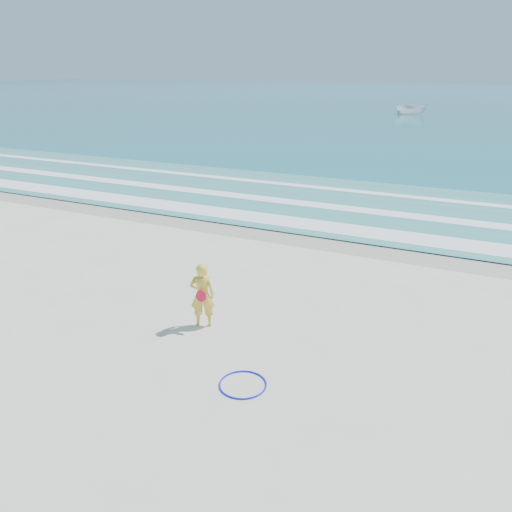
% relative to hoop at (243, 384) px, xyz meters
% --- Properties ---
extents(ground, '(400.00, 400.00, 0.00)m').
position_rel_hoop_xyz_m(ground, '(-1.78, 0.09, -0.02)').
color(ground, silver).
rests_on(ground, ground).
extents(wet_sand, '(400.00, 2.40, 0.00)m').
position_rel_hoop_xyz_m(wet_sand, '(-1.78, 9.09, -0.01)').
color(wet_sand, '#B2A893').
rests_on(wet_sand, ground).
extents(ocean, '(400.00, 190.00, 0.04)m').
position_rel_hoop_xyz_m(ocean, '(-1.78, 105.09, 0.00)').
color(ocean, '#19727F').
rests_on(ocean, ground).
extents(shallow, '(400.00, 10.00, 0.01)m').
position_rel_hoop_xyz_m(shallow, '(-1.78, 14.09, 0.03)').
color(shallow, '#59B7AD').
rests_on(shallow, ocean).
extents(foam_near, '(400.00, 1.40, 0.01)m').
position_rel_hoop_xyz_m(foam_near, '(-1.78, 10.39, 0.04)').
color(foam_near, white).
rests_on(foam_near, shallow).
extents(foam_mid, '(400.00, 0.90, 0.01)m').
position_rel_hoop_xyz_m(foam_mid, '(-1.78, 13.29, 0.04)').
color(foam_mid, white).
rests_on(foam_mid, shallow).
extents(foam_far, '(400.00, 0.60, 0.01)m').
position_rel_hoop_xyz_m(foam_far, '(-1.78, 16.59, 0.04)').
color(foam_far, white).
rests_on(foam_far, shallow).
extents(hoop, '(1.14, 1.14, 0.03)m').
position_rel_hoop_xyz_m(hoop, '(0.00, 0.00, 0.00)').
color(hoop, '#0D14F5').
rests_on(hoop, ground).
extents(boat, '(4.17, 2.20, 1.53)m').
position_rel_hoop_xyz_m(boat, '(-6.89, 61.68, 0.79)').
color(boat, white).
rests_on(boat, ocean).
extents(woman, '(0.68, 0.58, 1.57)m').
position_rel_hoop_xyz_m(woman, '(-1.94, 1.75, 0.77)').
color(woman, yellow).
rests_on(woman, ground).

